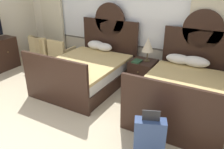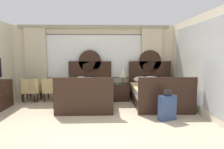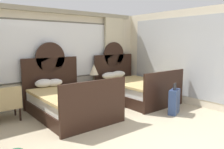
# 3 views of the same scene
# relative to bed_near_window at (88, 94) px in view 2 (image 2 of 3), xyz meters

# --- Properties ---
(ground_plane) EXTENTS (24.00, 24.00, 0.00)m
(ground_plane) POSITION_rel_bed_near_window_xyz_m (0.16, -2.68, -0.36)
(ground_plane) COLOR #BCAD8E
(wall_back_window) EXTENTS (5.98, 0.22, 2.70)m
(wall_back_window) POSITION_rel_bed_near_window_xyz_m (0.16, 1.18, 1.05)
(wall_back_window) COLOR beige
(wall_back_window) RESTS_ON ground_plane
(wall_right_mirror) EXTENTS (0.08, 4.46, 2.70)m
(wall_right_mirror) POSITION_rel_bed_near_window_xyz_m (3.18, -1.02, 0.99)
(wall_right_mirror) COLOR beige
(wall_right_mirror) RESTS_ON ground_plane
(bed_near_window) EXTENTS (1.58, 2.19, 1.77)m
(bed_near_window) POSITION_rel_bed_near_window_xyz_m (0.00, 0.00, 0.00)
(bed_near_window) COLOR black
(bed_near_window) RESTS_ON ground_plane
(bed_near_mirror) EXTENTS (1.58, 2.19, 1.77)m
(bed_near_mirror) POSITION_rel_bed_near_window_xyz_m (2.23, 0.00, 0.00)
(bed_near_mirror) COLOR black
(bed_near_mirror) RESTS_ON ground_plane
(nightstand_between_beds) EXTENTS (0.56, 0.59, 0.58)m
(nightstand_between_beds) POSITION_rel_bed_near_window_xyz_m (1.12, 0.61, -0.07)
(nightstand_between_beds) COLOR black
(nightstand_between_beds) RESTS_ON ground_plane
(table_lamp_on_nightstand) EXTENTS (0.27, 0.27, 0.55)m
(table_lamp_on_nightstand) POSITION_rel_bed_near_window_xyz_m (1.19, 0.66, 0.61)
(table_lamp_on_nightstand) COLOR brown
(table_lamp_on_nightstand) RESTS_ON nightstand_between_beds
(book_on_nightstand) EXTENTS (0.18, 0.26, 0.03)m
(book_on_nightstand) POSITION_rel_bed_near_window_xyz_m (1.01, 0.50, 0.24)
(book_on_nightstand) COLOR #285133
(book_on_nightstand) RESTS_ON nightstand_between_beds
(armchair_by_window_left) EXTENTS (0.57, 0.57, 0.80)m
(armchair_by_window_left) POSITION_rel_bed_near_window_xyz_m (-1.27, 0.52, 0.08)
(armchair_by_window_left) COLOR tan
(armchair_by_window_left) RESTS_ON ground_plane
(armchair_by_window_centre) EXTENTS (0.67, 0.67, 0.80)m
(armchair_by_window_centre) POSITION_rel_bed_near_window_xyz_m (-2.01, 0.53, 0.08)
(armchair_by_window_centre) COLOR tan
(armchair_by_window_centre) RESTS_ON ground_plane
(armchair_by_window_right) EXTENTS (0.63, 0.63, 0.80)m
(armchair_by_window_right) POSITION_rel_bed_near_window_xyz_m (-1.98, 0.52, 0.08)
(armchair_by_window_right) COLOR tan
(armchair_by_window_right) RESTS_ON ground_plane
(suitcase_on_floor) EXTENTS (0.47, 0.33, 0.77)m
(suitcase_on_floor) POSITION_rel_bed_near_window_xyz_m (2.10, -1.53, -0.05)
(suitcase_on_floor) COLOR navy
(suitcase_on_floor) RESTS_ON ground_plane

